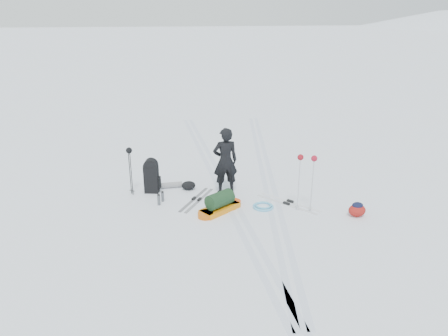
{
  "coord_description": "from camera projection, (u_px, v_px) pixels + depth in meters",
  "views": [
    {
      "loc": [
        -1.59,
        -10.28,
        4.89
      ],
      "look_at": [
        -0.17,
        0.15,
        0.95
      ],
      "focal_mm": 35.0,
      "sensor_mm": 36.0,
      "label": 1
    }
  ],
  "objects": [
    {
      "name": "thermos_pair",
      "position": [
        161.0,
        198.0,
        11.42
      ],
      "size": [
        0.2,
        0.31,
        0.31
      ],
      "rotation": [
        0.0,
        0.0,
        0.35
      ],
      "color": "#55595D",
      "rests_on": "ground"
    },
    {
      "name": "ground",
      "position": [
        231.0,
        204.0,
        11.45
      ],
      "size": [
        200.0,
        200.0,
        0.0
      ],
      "primitive_type": "plane",
      "color": "white",
      "rests_on": "ground"
    },
    {
      "name": "ski_tracks",
      "position": [
        248.0,
        189.0,
        12.34
      ],
      "size": [
        3.38,
        17.97,
        0.01
      ],
      "color": "silver",
      "rests_on": "ground"
    },
    {
      "name": "touring_skis_grey",
      "position": [
        197.0,
        200.0,
        11.65
      ],
      "size": [
        1.03,
        1.54,
        0.06
      ],
      "rotation": [
        0.0,
        0.0,
        1.05
      ],
      "color": "#989BA1",
      "rests_on": "ground"
    },
    {
      "name": "ski_poles_silver",
      "position": [
        307.0,
        164.0,
        10.6
      ],
      "size": [
        0.45,
        0.28,
        1.5
      ],
      "rotation": [
        0.0,
        0.0,
        -0.23
      ],
      "color": "silver",
      "rests_on": "ground"
    },
    {
      "name": "small_daypack",
      "position": [
        357.0,
        209.0,
        10.71
      ],
      "size": [
        0.49,
        0.42,
        0.37
      ],
      "rotation": [
        0.0,
        0.0,
        -0.25
      ],
      "color": "maroon",
      "rests_on": "ground"
    },
    {
      "name": "snow_hill_backdrop",
      "position": [
        407.0,
        288.0,
        121.53
      ],
      "size": [
        359.5,
        192.0,
        162.45
      ],
      "color": "white",
      "rests_on": "ground"
    },
    {
      "name": "expedition_rucksack",
      "position": [
        154.0,
        176.0,
        12.04
      ],
      "size": [
        1.07,
        0.5,
        0.97
      ],
      "rotation": [
        0.0,
        0.0,
        -0.19
      ],
      "color": "black",
      "rests_on": "ground"
    },
    {
      "name": "pulk_sled",
      "position": [
        220.0,
        204.0,
        10.96
      ],
      "size": [
        1.32,
        1.12,
        0.52
      ],
      "rotation": [
        0.0,
        0.0,
        0.64
      ],
      "color": "orange",
      "rests_on": "ground"
    },
    {
      "name": "touring_skis_white",
      "position": [
        288.0,
        203.0,
        11.44
      ],
      "size": [
        1.41,
        1.54,
        0.07
      ],
      "rotation": [
        0.0,
        0.0,
        -0.84
      ],
      "color": "silver",
      "rests_on": "ground"
    },
    {
      "name": "ski_poles_black",
      "position": [
        129.0,
        156.0,
        11.64
      ],
      "size": [
        0.17,
        0.17,
        1.35
      ],
      "rotation": [
        0.0,
        0.0,
        -0.07
      ],
      "color": "black",
      "rests_on": "ground"
    },
    {
      "name": "stuff_sack",
      "position": [
        189.0,
        185.0,
        12.29
      ],
      "size": [
        0.44,
        0.36,
        0.24
      ],
      "rotation": [
        0.0,
        0.0,
        -0.17
      ],
      "color": "black",
      "rests_on": "ground"
    },
    {
      "name": "skier",
      "position": [
        225.0,
        161.0,
        11.78
      ],
      "size": [
        0.72,
        0.5,
        1.86
      ],
      "primitive_type": "imported",
      "rotation": [
        0.0,
        0.0,
        3.23
      ],
      "color": "black",
      "rests_on": "ground"
    },
    {
      "name": "rope_coil",
      "position": [
        263.0,
        206.0,
        11.23
      ],
      "size": [
        0.62,
        0.62,
        0.07
      ],
      "rotation": [
        0.0,
        0.0,
        0.16
      ],
      "color": "#60BEEB",
      "rests_on": "ground"
    }
  ]
}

